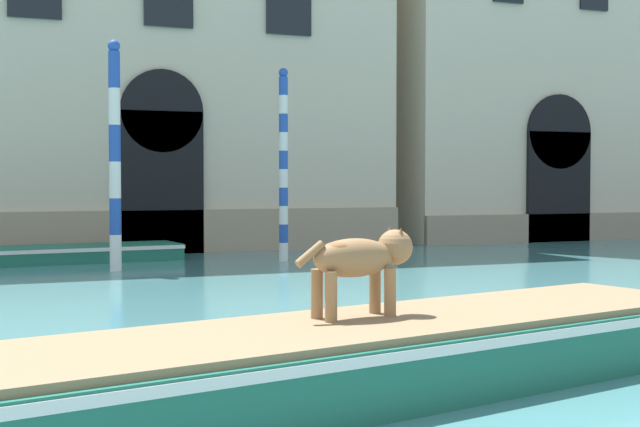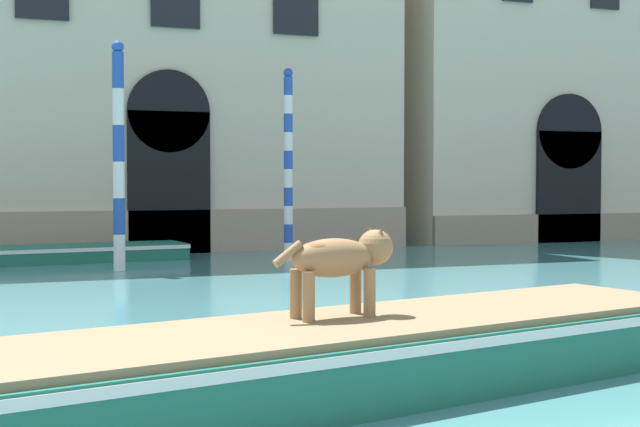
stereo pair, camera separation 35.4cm
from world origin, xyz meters
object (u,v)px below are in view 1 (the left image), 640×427
Objects in this scene: boat_foreground at (390,351)px; dog_on_deck at (362,259)px; boat_moored_near_palazzo at (40,254)px; mooring_pole_0 at (283,164)px; mooring_pole_2 at (115,155)px.

boat_foreground is 0.81m from dog_on_deck.
dog_on_deck is 12.96m from boat_moored_near_palazzo.
mooring_pole_2 reaches higher than mooring_pole_0.
boat_moored_near_palazzo is 5.53m from mooring_pole_0.
mooring_pole_2 is (-3.76, -0.83, 0.14)m from mooring_pole_0.
boat_foreground is 1.65× the size of mooring_pole_2.
dog_on_deck is 0.26× the size of mooring_pole_2.
mooring_pole_2 reaches higher than boat_foreground.
boat_moored_near_palazzo is 1.45× the size of mooring_pole_0.
dog_on_deck is 10.63m from mooring_pole_2.
boat_moored_near_palazzo is 1.36× the size of mooring_pole_2.
mooring_pole_0 is at bearing -21.27° from boat_moored_near_palazzo.
mooring_pole_2 is at bearing -66.74° from boat_moored_near_palazzo.
mooring_pole_0 is (3.38, 11.39, 1.02)m from dog_on_deck.
boat_foreground is 10.91m from mooring_pole_2.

